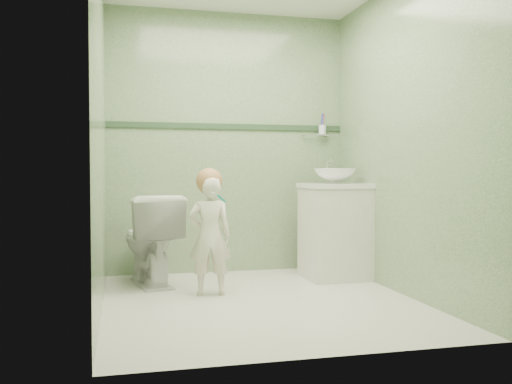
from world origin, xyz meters
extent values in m
plane|color=silver|center=(0.00, 0.00, 0.00)|extent=(2.50, 2.50, 0.00)
cube|color=gray|center=(0.00, 1.25, 1.20)|extent=(2.20, 0.04, 2.40)
cube|color=gray|center=(0.00, -1.25, 1.20)|extent=(2.20, 0.04, 2.40)
cube|color=gray|center=(-1.10, 0.00, 1.20)|extent=(0.04, 2.50, 2.40)
cube|color=gray|center=(1.10, 0.00, 1.20)|extent=(0.04, 2.50, 2.40)
cube|color=#2B452D|center=(0.00, 1.24, 1.35)|extent=(2.20, 0.02, 0.05)
cube|color=white|center=(0.84, 0.70, 0.40)|extent=(0.52, 0.50, 0.80)
cube|color=white|center=(0.84, 0.70, 0.81)|extent=(0.54, 0.52, 0.04)
imported|color=white|center=(0.84, 0.70, 0.89)|extent=(0.37, 0.37, 0.13)
cylinder|color=silver|center=(0.84, 0.90, 0.95)|extent=(0.03, 0.03, 0.18)
cylinder|color=silver|center=(0.84, 0.85, 1.03)|extent=(0.02, 0.12, 0.02)
cylinder|color=silver|center=(0.84, 1.20, 1.28)|extent=(0.26, 0.02, 0.02)
cylinder|color=silver|center=(0.90, 1.18, 1.33)|extent=(0.07, 0.07, 0.09)
cylinder|color=#6F4CB5|center=(0.90, 1.16, 1.40)|extent=(0.01, 0.01, 0.17)
cylinder|color=#303FB6|center=(0.89, 1.17, 1.40)|extent=(0.01, 0.01, 0.17)
cylinder|color=#303FB6|center=(0.89, 1.17, 1.40)|extent=(0.01, 0.01, 0.17)
cylinder|color=#CA5440|center=(0.91, 1.18, 1.40)|extent=(0.01, 0.01, 0.17)
imported|color=white|center=(-0.74, 0.80, 0.37)|extent=(0.55, 0.80, 0.74)
imported|color=silver|center=(-0.32, 0.30, 0.45)|extent=(0.35, 0.25, 0.89)
sphere|color=#AC7347|center=(-0.32, 0.33, 0.86)|extent=(0.20, 0.20, 0.20)
cylinder|color=#017D73|center=(-0.26, 0.16, 0.73)|extent=(0.09, 0.13, 0.06)
cube|color=white|center=(-0.31, 0.22, 0.77)|extent=(0.03, 0.03, 0.02)
camera|label=1|loc=(-0.96, -3.83, 0.92)|focal=39.03mm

